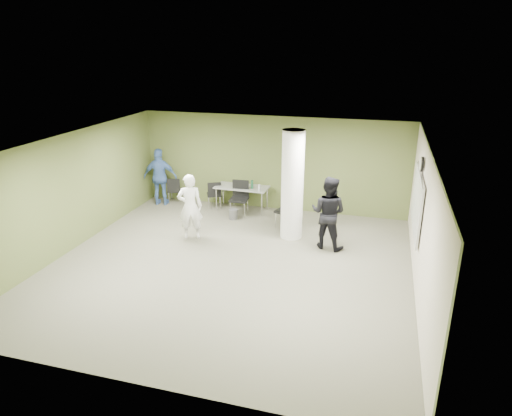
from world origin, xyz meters
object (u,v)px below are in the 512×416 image
(folding_table, at_px, (242,188))
(man_black, at_px, (328,213))
(chair_back_left, at_px, (175,189))
(man_blue, at_px, (160,177))
(woman_white, at_px, (190,207))

(folding_table, xyz_separation_m, man_black, (2.78, -1.94, 0.21))
(folding_table, bearing_deg, man_black, -32.87)
(folding_table, height_order, man_black, man_black)
(man_black, bearing_deg, chair_back_left, -8.47)
(chair_back_left, xyz_separation_m, man_blue, (-0.37, -0.17, 0.40))
(folding_table, xyz_separation_m, chair_back_left, (-2.22, 0.03, -0.21))
(woman_white, height_order, man_blue, man_blue)
(woman_white, height_order, man_black, man_black)
(folding_table, height_order, chair_back_left, folding_table)
(chair_back_left, height_order, man_blue, man_blue)
(woman_white, bearing_deg, man_blue, -71.24)
(chair_back_left, relative_size, woman_white, 0.49)
(chair_back_left, distance_m, man_blue, 0.57)
(chair_back_left, distance_m, woman_white, 2.86)
(folding_table, bearing_deg, chair_back_left, -178.81)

